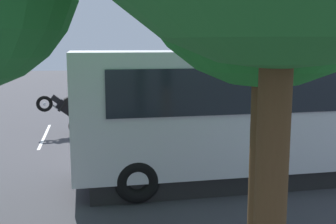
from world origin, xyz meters
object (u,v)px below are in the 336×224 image
Objects in this scene: spectator_right at (178,120)px; spectator_centre at (214,121)px; traffic_cone at (129,125)px; stunt_motorcycle at (66,109)px; tour_bus at (257,115)px; spectator_far_left at (263,119)px; parked_motorcycle_silver at (305,138)px; spectator_left at (240,122)px.

spectator_centre is at bearing 155.92° from spectator_right.
stunt_motorcycle is at bearing -3.76° from traffic_cone.
tour_bus is 5.37× the size of spectator_far_left.
parked_motorcycle_silver is at bearing 169.03° from spectator_right.
spectator_centre is at bearing 142.43° from stunt_motorcycle.
parked_motorcycle_silver reaches higher than traffic_cone.
traffic_cone is at bearing -65.86° from spectator_right.
stunt_motorcycle is at bearing -37.57° from spectator_centre.
spectator_far_left is at bearing 152.95° from stunt_motorcycle.
spectator_right reaches higher than traffic_cone.
stunt_motorcycle is (6.51, -3.32, -0.04)m from spectator_far_left.
spectator_left is (0.86, 0.26, -0.03)m from spectator_far_left.
spectator_right is 0.86× the size of stunt_motorcycle.
spectator_far_left reaches higher than stunt_motorcycle.
spectator_right reaches higher than parked_motorcycle_silver.
tour_bus is 3.05m from spectator_far_left.
spectator_left is 2.09m from parked_motorcycle_silver.
parked_motorcycle_silver is (-3.90, 0.76, -0.56)m from spectator_right.
spectator_far_left is 1.03× the size of spectator_left.
traffic_cone is at bearing -35.85° from parked_motorcycle_silver.
spectator_right is at bearing -24.08° from spectator_centre.
spectator_right reaches higher than stunt_motorcycle.
traffic_cone is at bearing -46.26° from spectator_left.
stunt_motorcycle is (3.74, -3.21, -0.06)m from spectator_right.
parked_motorcycle_silver is (-1.13, 0.64, -0.55)m from spectator_far_left.
stunt_motorcycle is at bearing -27.43° from parked_motorcycle_silver.
spectator_centre reaches higher than parked_motorcycle_silver.
stunt_motorcycle reaches higher than traffic_cone.
spectator_centre is 4.32m from traffic_cone.
traffic_cone is at bearing -37.41° from spectator_far_left.
spectator_centre reaches higher than traffic_cone.
spectator_right is at bearing 139.36° from stunt_motorcycle.
parked_motorcycle_silver is at bearing 152.57° from stunt_motorcycle.
spectator_left is (-0.39, -2.45, -0.65)m from tour_bus.
spectator_centre is 0.87× the size of stunt_motorcycle.
traffic_cone is (4.14, -3.17, -0.72)m from spectator_far_left.
tour_bus reaches higher than spectator_centre.
spectator_far_left is 0.84× the size of stunt_motorcycle.
parked_motorcycle_silver is (-2.38, -2.07, -1.16)m from tour_bus.
spectator_left is 6.69m from stunt_motorcycle.
tour_bus reaches higher than stunt_motorcycle.
spectator_centre reaches higher than spectator_far_left.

